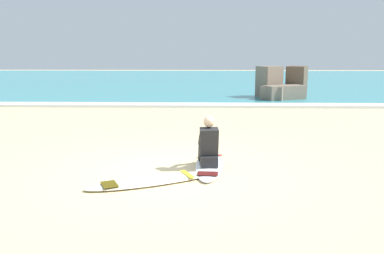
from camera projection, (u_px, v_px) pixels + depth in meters
ground_plane at (170, 172)px, 7.42m from camera, size 80.00×80.00×0.00m
sea at (195, 81)px, 29.52m from camera, size 80.00×28.00×0.10m
breaking_foam at (188, 105)px, 16.07m from camera, size 80.00×0.90×0.11m
surfboard_main at (209, 165)px, 7.74m from camera, size 0.65×2.19×0.08m
surfer_seated at (208, 146)px, 7.55m from camera, size 0.40×0.72×0.95m
surfboard_spare_near at (152, 181)px, 6.79m from camera, size 2.30×1.46×0.08m
rock_outcrop_distant at (283, 87)px, 18.34m from camera, size 2.66×2.88×1.52m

